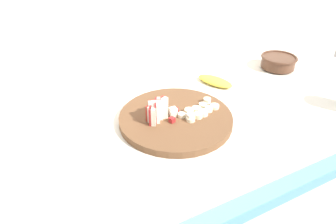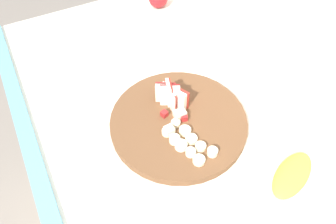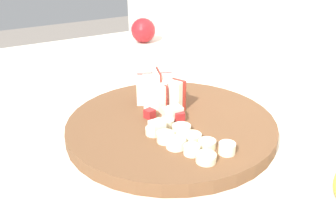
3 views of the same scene
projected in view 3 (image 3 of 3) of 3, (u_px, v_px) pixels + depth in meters
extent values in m
cylinder|color=brown|center=(171.00, 127.00, 0.63)|extent=(0.34, 0.34, 0.02)
cube|color=#B22D23|center=(158.00, 88.00, 0.66)|extent=(0.04, 0.02, 0.07)
cube|color=white|center=(155.00, 88.00, 0.66)|extent=(0.04, 0.02, 0.07)
cube|color=#B22D23|center=(162.00, 96.00, 0.65)|extent=(0.04, 0.01, 0.05)
cube|color=beige|center=(159.00, 96.00, 0.65)|extent=(0.04, 0.01, 0.05)
cube|color=maroon|center=(162.00, 93.00, 0.66)|extent=(0.04, 0.01, 0.05)
cube|color=white|center=(159.00, 94.00, 0.66)|extent=(0.04, 0.01, 0.05)
cube|color=#B22D23|center=(159.00, 89.00, 0.68)|extent=(0.04, 0.03, 0.05)
cube|color=#EFE5CC|center=(156.00, 91.00, 0.67)|extent=(0.04, 0.03, 0.05)
cube|color=#B22D23|center=(175.00, 93.00, 0.66)|extent=(0.04, 0.02, 0.05)
cube|color=#EFE5CC|center=(172.00, 95.00, 0.65)|extent=(0.04, 0.03, 0.05)
cube|color=#A32323|center=(158.00, 90.00, 0.66)|extent=(0.03, 0.05, 0.06)
cube|color=white|center=(158.00, 91.00, 0.66)|extent=(0.03, 0.05, 0.06)
cube|color=#A32323|center=(152.00, 89.00, 0.68)|extent=(0.03, 0.05, 0.05)
cube|color=beige|center=(151.00, 90.00, 0.67)|extent=(0.04, 0.05, 0.05)
cube|color=beige|center=(175.00, 113.00, 0.63)|extent=(0.02, 0.02, 0.02)
cube|color=#EFE5CC|center=(169.00, 113.00, 0.63)|extent=(0.02, 0.02, 0.02)
cube|color=#A32323|center=(179.00, 116.00, 0.62)|extent=(0.02, 0.02, 0.02)
cube|color=beige|center=(157.00, 128.00, 0.58)|extent=(0.02, 0.02, 0.02)
cube|color=#A32323|center=(150.00, 114.00, 0.63)|extent=(0.02, 0.02, 0.02)
cylinder|color=beige|center=(154.00, 131.00, 0.58)|extent=(0.03, 0.03, 0.01)
cylinder|color=beige|center=(166.00, 137.00, 0.56)|extent=(0.03, 0.03, 0.01)
cylinder|color=white|center=(176.00, 143.00, 0.55)|extent=(0.03, 0.03, 0.01)
cylinder|color=white|center=(192.00, 150.00, 0.53)|extent=(0.02, 0.02, 0.01)
cylinder|color=beige|center=(206.00, 158.00, 0.51)|extent=(0.03, 0.03, 0.01)
cylinder|color=#F4EAC6|center=(167.00, 122.00, 0.61)|extent=(0.02, 0.02, 0.01)
cylinder|color=beige|center=(181.00, 129.00, 0.58)|extent=(0.03, 0.03, 0.01)
cylinder|color=beige|center=(192.00, 137.00, 0.57)|extent=(0.03, 0.03, 0.01)
cylinder|color=beige|center=(207.00, 144.00, 0.55)|extent=(0.03, 0.03, 0.01)
cylinder|color=#F4EAC6|center=(225.00, 149.00, 0.53)|extent=(0.02, 0.02, 0.02)
sphere|color=maroon|center=(143.00, 30.00, 1.10)|extent=(0.07, 0.07, 0.07)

